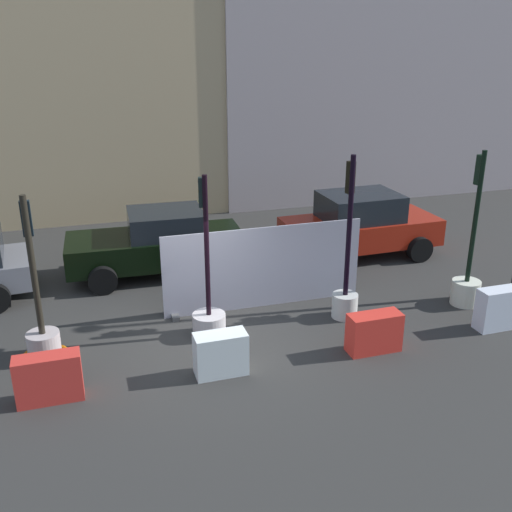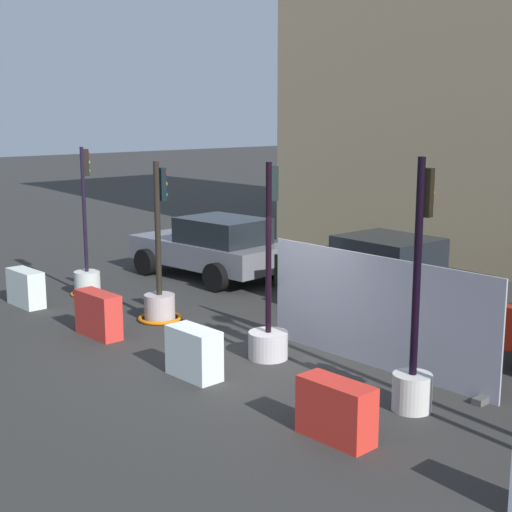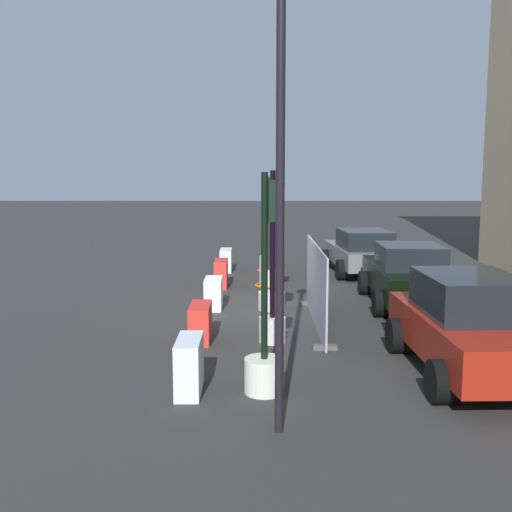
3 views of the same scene
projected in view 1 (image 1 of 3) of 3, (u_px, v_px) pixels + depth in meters
ground_plane at (209, 343)px, 12.01m from camera, size 120.00×120.00×0.00m
traffic_light_1 at (42, 332)px, 11.26m from camera, size 0.91×0.91×3.27m
traffic_light_2 at (209, 310)px, 12.13m from camera, size 0.69×0.69×3.41m
traffic_light_3 at (346, 284)px, 12.85m from camera, size 0.57×0.57×3.63m
traffic_light_4 at (467, 278)px, 13.51m from camera, size 0.65×0.65×3.60m
construction_barrier_1 at (49, 378)px, 9.98m from camera, size 1.10×0.40×0.86m
construction_barrier_2 at (221, 354)px, 10.78m from camera, size 0.97×0.46×0.82m
construction_barrier_3 at (374, 333)px, 11.57m from camera, size 1.07×0.44×0.80m
construction_barrier_4 at (501, 308)px, 12.47m from camera, size 1.07×0.41×0.90m
car_red_compact at (360, 225)px, 16.44m from camera, size 4.37×2.29×1.80m
car_black_sedan at (158, 243)px, 15.20m from camera, size 4.54×2.33×1.69m
building_corner_block at (368, 5)px, 24.41m from camera, size 15.19×9.94×13.97m
site_fence_panel at (264, 269)px, 13.33m from camera, size 4.65×0.50×1.91m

